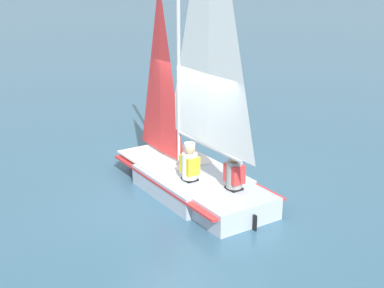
# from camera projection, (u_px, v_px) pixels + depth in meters

# --- Properties ---
(ground_plane) EXTENTS (260.00, 260.00, 0.00)m
(ground_plane) POSITION_uv_depth(u_px,v_px,m) (192.00, 191.00, 10.79)
(ground_plane) COLOR #38607A
(sailboat_main) EXTENTS (3.01, 4.07, 6.17)m
(sailboat_main) POSITION_uv_depth(u_px,v_px,m) (193.00, 151.00, 10.47)
(sailboat_main) COLOR #B2BCCC
(sailboat_main) RESTS_ON ground_plane
(sailor_helm) EXTENTS (0.40, 0.42, 1.16)m
(sailor_helm) POSITION_uv_depth(u_px,v_px,m) (190.00, 169.00, 10.22)
(sailor_helm) COLOR black
(sailor_helm) RESTS_ON ground_plane
(sailor_crew) EXTENTS (0.40, 0.42, 1.16)m
(sailor_crew) POSITION_uv_depth(u_px,v_px,m) (234.00, 179.00, 9.81)
(sailor_crew) COLOR black
(sailor_crew) RESTS_ON ground_plane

